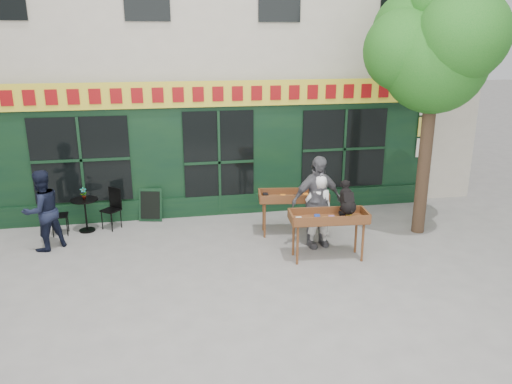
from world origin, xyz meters
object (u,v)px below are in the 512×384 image
(book_cart_center, at_px, (328,220))
(dog, at_px, (347,197))
(bistro_table, at_px, (85,209))
(man_left, at_px, (42,211))
(man_right, at_px, (317,202))
(book_cart_right, at_px, (293,199))
(woman, at_px, (318,211))

(book_cart_center, relative_size, dog, 2.58)
(bistro_table, xyz_separation_m, man_left, (-0.70, -0.90, 0.31))
(man_right, distance_m, bistro_table, 5.23)
(man_right, relative_size, bistro_table, 2.57)
(book_cart_right, xyz_separation_m, man_right, (0.30, -0.75, 0.15))
(dog, xyz_separation_m, bistro_table, (-5.27, 2.52, -0.75))
(dog, bearing_deg, book_cart_center, 176.60)
(dog, height_order, book_cart_right, dog)
(bistro_table, bearing_deg, woman, -20.34)
(bistro_table, distance_m, man_left, 1.18)
(dog, relative_size, book_cart_right, 0.38)
(book_cart_center, bearing_deg, dog, -3.40)
(woman, bearing_deg, book_cart_right, -62.56)
(book_cart_right, height_order, man_left, man_left)
(book_cart_center, xyz_separation_m, man_right, (-0.03, 0.68, 0.15))
(book_cart_right, bearing_deg, woman, -58.88)
(book_cart_center, distance_m, woman, 0.65)
(book_cart_right, bearing_deg, bistro_table, 175.63)
(man_right, bearing_deg, man_left, 159.35)
(bistro_table, bearing_deg, man_left, -127.87)
(man_left, bearing_deg, man_right, 130.95)
(woman, bearing_deg, man_right, -44.96)
(woman, relative_size, book_cart_right, 0.99)
(man_left, bearing_deg, book_cart_center, 124.37)
(dog, distance_m, book_cart_right, 1.70)
(dog, bearing_deg, book_cart_right, 119.29)
(book_cart_center, xyz_separation_m, book_cart_right, (-0.33, 1.43, 0.00))
(dog, bearing_deg, man_right, 122.00)
(woman, relative_size, man_left, 0.92)
(book_cart_center, distance_m, bistro_table, 5.52)
(man_left, bearing_deg, dog, 124.80)
(woman, bearing_deg, man_left, -4.61)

